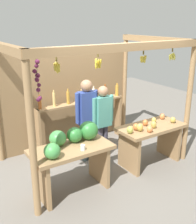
# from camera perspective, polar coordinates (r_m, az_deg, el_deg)

# --- Properties ---
(ground_plane) EXTENTS (12.00, 12.00, 0.00)m
(ground_plane) POSITION_cam_1_polar(r_m,az_deg,el_deg) (5.64, -1.10, -9.71)
(ground_plane) COLOR slate
(ground_plane) RESTS_ON ground
(market_stall) EXTENTS (3.21, 2.06, 2.35)m
(market_stall) POSITION_cam_1_polar(r_m,az_deg,el_deg) (5.50, -3.75, 4.89)
(market_stall) COLOR #99754C
(market_stall) RESTS_ON ground
(fruit_counter_left) EXTENTS (1.30, 0.71, 1.09)m
(fruit_counter_left) POSITION_cam_1_polar(r_m,az_deg,el_deg) (4.42, -5.36, -7.78)
(fruit_counter_left) COLOR #99754C
(fruit_counter_left) RESTS_ON ground
(fruit_counter_right) EXTENTS (1.30, 0.64, 0.93)m
(fruit_counter_right) POSITION_cam_1_polar(r_m,az_deg,el_deg) (5.33, 10.81, -4.79)
(fruit_counter_right) COLOR #99754C
(fruit_counter_right) RESTS_ON ground
(bottle_shelf_unit) EXTENTS (2.06, 0.22, 1.35)m
(bottle_shelf_unit) POSITION_cam_1_polar(r_m,az_deg,el_deg) (5.99, -3.34, 0.35)
(bottle_shelf_unit) COLOR #99754C
(bottle_shelf_unit) RESTS_ON ground
(vendor_man) EXTENTS (0.48, 0.22, 1.63)m
(vendor_man) POSITION_cam_1_polar(r_m,az_deg,el_deg) (5.22, -2.35, -0.32)
(vendor_man) COLOR #4A5D62
(vendor_man) RESTS_ON ground
(vendor_woman) EXTENTS (0.48, 0.20, 1.50)m
(vendor_woman) POSITION_cam_1_polar(r_m,az_deg,el_deg) (5.33, 1.01, -0.96)
(vendor_woman) COLOR #3F3C4C
(vendor_woman) RESTS_ON ground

